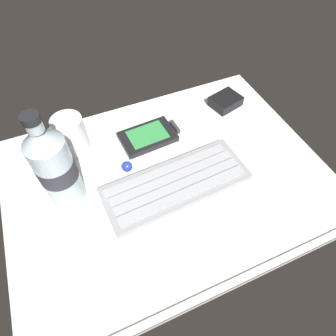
# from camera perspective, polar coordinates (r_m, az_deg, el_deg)

# --- Properties ---
(ground_plane) EXTENTS (0.64, 0.48, 0.03)m
(ground_plane) POSITION_cam_1_polar(r_m,az_deg,el_deg) (0.60, 0.09, -2.46)
(ground_plane) COLOR silver
(keyboard) EXTENTS (0.30, 0.13, 0.02)m
(keyboard) POSITION_cam_1_polar(r_m,az_deg,el_deg) (0.57, 1.58, -3.03)
(keyboard) COLOR #93969B
(keyboard) RESTS_ON ground_plane
(handheld_device) EXTENTS (0.13, 0.08, 0.02)m
(handheld_device) POSITION_cam_1_polar(r_m,az_deg,el_deg) (0.66, -3.50, 6.36)
(handheld_device) COLOR black
(handheld_device) RESTS_ON ground_plane
(juice_cup) EXTENTS (0.06, 0.06, 0.09)m
(juice_cup) POSITION_cam_1_polar(r_m,az_deg,el_deg) (0.64, -18.49, 6.02)
(juice_cup) COLOR silver
(juice_cup) RESTS_ON ground_plane
(water_bottle) EXTENTS (0.07, 0.07, 0.21)m
(water_bottle) POSITION_cam_1_polar(r_m,az_deg,el_deg) (0.53, -21.37, 0.21)
(water_bottle) COLOR silver
(water_bottle) RESTS_ON ground_plane
(charger_block) EXTENTS (0.08, 0.07, 0.02)m
(charger_block) POSITION_cam_1_polar(r_m,az_deg,el_deg) (0.75, 11.26, 12.80)
(charger_block) COLOR black
(charger_block) RESTS_ON ground_plane
(trackball_mouse) EXTENTS (0.02, 0.02, 0.02)m
(trackball_mouse) POSITION_cam_1_polar(r_m,az_deg,el_deg) (0.60, -8.07, 0.28)
(trackball_mouse) COLOR #2338B2
(trackball_mouse) RESTS_ON ground_plane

